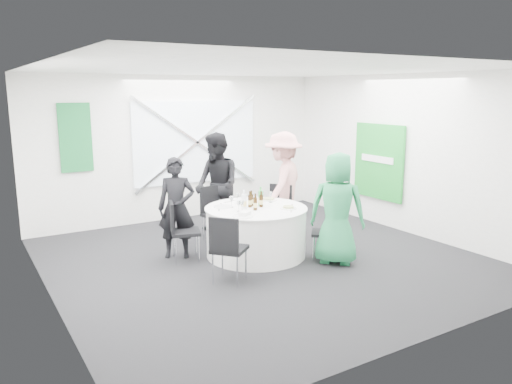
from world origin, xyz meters
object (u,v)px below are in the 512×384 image
chair_back_left (180,226)px  chair_back (214,209)px  chair_front_left (227,244)px  person_man_back (217,185)px  clear_water_bottle (244,202)px  person_woman_green (337,209)px  green_water_bottle (261,198)px  person_man_back_left (177,208)px  chair_front_right (329,228)px  person_woman_pink (283,184)px  banquet_table (256,231)px  chair_back_right (278,207)px

chair_back_left → chair_back: bearing=-34.5°
chair_back → chair_front_left: size_ratio=1.00×
person_man_back → clear_water_bottle: size_ratio=6.25×
person_woman_green → green_water_bottle: (-0.71, 0.96, 0.05)m
green_water_bottle → clear_water_bottle: (-0.34, -0.07, -0.00)m
person_man_back_left → green_water_bottle: 1.29m
chair_front_right → person_man_back_left: bearing=-84.1°
person_woman_pink → clear_water_bottle: person_woman_pink is taller
chair_front_right → person_woman_pink: size_ratio=0.45×
chair_front_right → person_woman_pink: 1.54m
banquet_table → person_man_back_left: bearing=151.2°
person_woman_green → chair_back_right: bearing=-42.3°
chair_front_left → clear_water_bottle: 1.11m
chair_back → person_man_back_left: (-0.88, -0.49, 0.23)m
chair_front_left → person_woman_green: person_woman_green is taller
chair_back_right → person_woman_green: 1.53m
green_water_bottle → clear_water_bottle: 0.35m
chair_back → person_woman_pink: (1.19, -0.31, 0.37)m
person_man_back → person_woman_pink: person_woman_pink is taller
clear_water_bottle → chair_back_right: bearing=30.7°
person_man_back → clear_water_bottle: 1.28m
chair_front_left → clear_water_bottle: size_ratio=3.19×
chair_back_left → green_water_bottle: (1.22, -0.30, 0.34)m
chair_back_right → person_woman_green: bearing=-36.0°
chair_front_right → person_man_back: size_ratio=0.46×
chair_front_right → green_water_bottle: green_water_bottle is taller
chair_back → clear_water_bottle: 1.13m
banquet_table → chair_back_right: size_ratio=1.69×
chair_front_left → person_woman_green: size_ratio=0.56×
chair_back → clear_water_bottle: bearing=-101.6°
person_man_back_left → banquet_table: bearing=0.0°
banquet_table → person_woman_pink: person_woman_pink is taller
person_man_back_left → clear_water_bottle: person_man_back_left is taller
chair_front_left → person_man_back_left: 1.40m
person_man_back → person_man_back_left: bearing=-58.0°
banquet_table → person_man_back: person_man_back is taller
banquet_table → chair_front_left: size_ratio=1.69×
chair_back_left → green_water_bottle: size_ratio=3.08×
chair_back_right → person_woman_green: (0.01, -1.51, 0.28)m
chair_back_left → chair_front_left: (0.17, -1.16, 0.01)m
banquet_table → chair_back_right: (0.82, 0.61, 0.16)m
chair_front_left → person_woman_green: 1.79m
chair_front_right → chair_back_left: bearing=-78.8°
chair_back → green_water_bottle: 1.10m
person_woman_green → person_man_back_left: bearing=9.2°
chair_back_right → person_man_back: bearing=-163.6°
person_man_back_left → green_water_bottle: person_man_back_left is taller
person_man_back_left → person_man_back: bearing=61.9°
banquet_table → chair_back_left: size_ratio=1.71×
chair_back → green_water_bottle: (0.30, -1.00, 0.34)m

